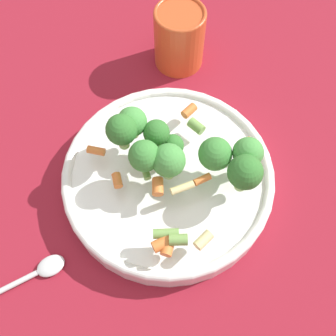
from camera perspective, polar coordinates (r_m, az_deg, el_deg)
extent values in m
plane|color=maroon|center=(0.55, 0.00, -2.29)|extent=(3.00, 3.00, 0.00)
cylinder|color=white|center=(0.54, 0.00, -1.57)|extent=(0.28, 0.28, 0.03)
torus|color=white|center=(0.52, 0.00, -0.81)|extent=(0.28, 0.28, 0.01)
cylinder|color=#8CB766|center=(0.52, 0.68, 2.23)|extent=(0.01, 0.01, 0.01)
sphere|color=#33722D|center=(0.50, 0.71, 3.32)|extent=(0.03, 0.03, 0.03)
cylinder|color=#8CB766|center=(0.52, -4.67, 5.58)|extent=(0.01, 0.01, 0.01)
sphere|color=#479342|center=(0.50, -4.86, 7.02)|extent=(0.04, 0.04, 0.04)
cylinder|color=#8CB766|center=(0.49, -3.31, 0.49)|extent=(0.01, 0.01, 0.01)
sphere|color=#3D8438|center=(0.47, -3.46, 1.78)|extent=(0.04, 0.04, 0.04)
cylinder|color=#8CB766|center=(0.51, 6.56, 0.69)|extent=(0.01, 0.01, 0.01)
sphere|color=#3D8438|center=(0.49, 6.86, 2.05)|extent=(0.04, 0.04, 0.04)
cylinder|color=#8CB766|center=(0.49, 0.08, -0.43)|extent=(0.01, 0.01, 0.02)
sphere|color=#479342|center=(0.47, 0.08, 1.11)|extent=(0.04, 0.04, 0.04)
cylinder|color=#8CB766|center=(0.51, 11.02, 0.81)|extent=(0.01, 0.01, 0.02)
sphere|color=#479342|center=(0.49, 11.53, 2.22)|extent=(0.04, 0.04, 0.04)
cylinder|color=#8CB766|center=(0.50, -6.45, 3.90)|extent=(0.01, 0.01, 0.02)
sphere|color=#33722D|center=(0.48, -6.77, 5.55)|extent=(0.04, 0.04, 0.04)
cylinder|color=#8CB766|center=(0.51, -1.62, 3.84)|extent=(0.01, 0.01, 0.01)
sphere|color=#33722D|center=(0.50, -1.68, 5.13)|extent=(0.03, 0.03, 0.03)
cylinder|color=#8CB766|center=(0.49, 10.57, -2.10)|extent=(0.01, 0.01, 0.02)
sphere|color=#33722D|center=(0.47, 11.14, -0.61)|extent=(0.04, 0.04, 0.04)
cylinder|color=orange|center=(0.53, 11.84, 3.41)|extent=(0.02, 0.02, 0.01)
cylinder|color=#729E4C|center=(0.46, -0.30, -9.48)|extent=(0.03, 0.03, 0.01)
cylinder|color=beige|center=(0.51, -4.12, 1.76)|extent=(0.03, 0.02, 0.01)
cylinder|color=beige|center=(0.48, 2.10, -2.88)|extent=(0.03, 0.02, 0.01)
cylinder|color=orange|center=(0.52, 0.12, 2.39)|extent=(0.02, 0.03, 0.01)
cylinder|color=#729E4C|center=(0.53, 4.12, 6.08)|extent=(0.01, 0.02, 0.01)
cylinder|color=orange|center=(0.49, 5.01, -1.65)|extent=(0.02, 0.02, 0.01)
cylinder|color=orange|center=(0.46, 0.04, -11.15)|extent=(0.03, 0.02, 0.01)
cylinder|color=#729E4C|center=(0.45, 1.50, -10.36)|extent=(0.02, 0.02, 0.01)
cylinder|color=orange|center=(0.46, -0.94, -10.94)|extent=(0.02, 0.02, 0.01)
cylinder|color=orange|center=(0.50, -7.39, -1.79)|extent=(0.02, 0.02, 0.01)
cylinder|color=orange|center=(0.48, -1.50, -2.72)|extent=(0.02, 0.02, 0.01)
cylinder|color=orange|center=(0.55, 3.08, 8.30)|extent=(0.02, 0.01, 0.01)
cylinder|color=beige|center=(0.46, 5.16, -10.38)|extent=(0.02, 0.01, 0.01)
cylinder|color=#729E4C|center=(0.50, -3.38, -0.20)|extent=(0.02, 0.03, 0.01)
cylinder|color=orange|center=(0.52, -10.40, 2.49)|extent=(0.02, 0.02, 0.01)
cylinder|color=#CC4C23|center=(0.65, 1.65, 18.29)|extent=(0.08, 0.08, 0.10)
torus|color=#CC4C23|center=(0.61, 1.77, 21.49)|extent=(0.08, 0.08, 0.01)
ellipsoid|color=silver|center=(0.53, -16.65, -13.44)|extent=(0.04, 0.04, 0.01)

